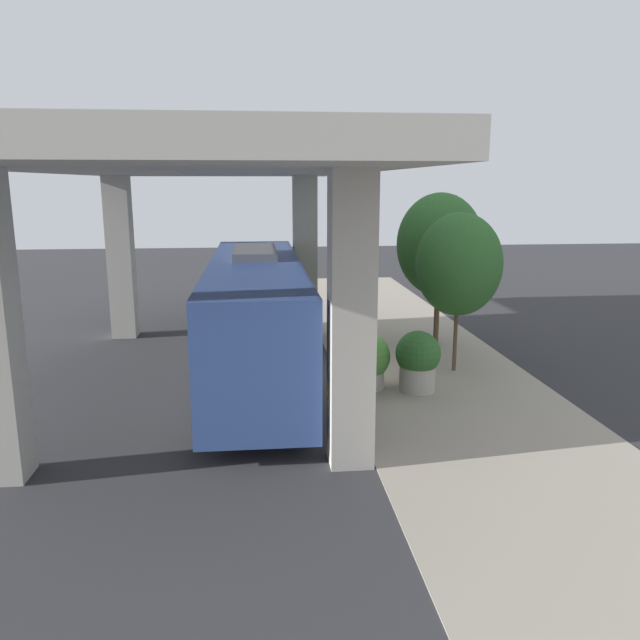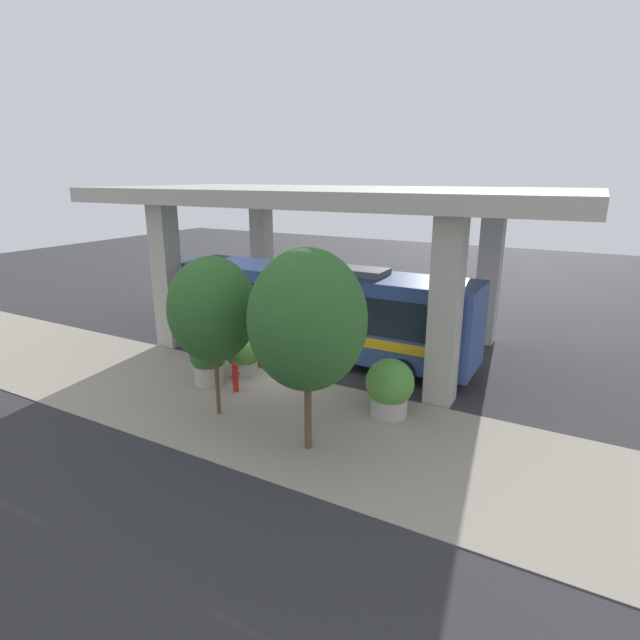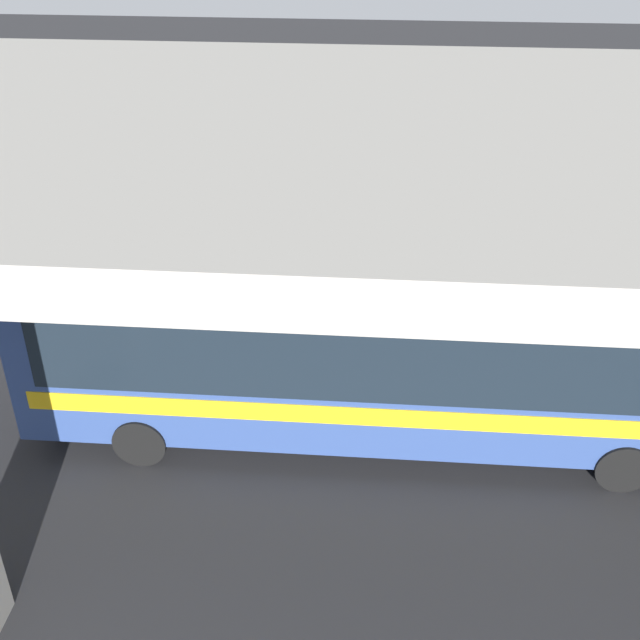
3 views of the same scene
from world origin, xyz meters
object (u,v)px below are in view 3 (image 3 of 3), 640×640
(planter_back, at_px, (438,317))
(street_tree_far, at_px, (243,139))
(planter_middle, at_px, (177,291))
(street_tree_near, at_px, (383,159))
(fire_hydrant, at_px, (402,295))
(bus, at_px, (372,343))
(planter_front, at_px, (454,285))

(planter_back, distance_m, street_tree_far, 6.61)
(planter_middle, distance_m, street_tree_near, 5.86)
(fire_hydrant, bearing_deg, street_tree_near, -159.84)
(street_tree_far, bearing_deg, fire_hydrant, 63.68)
(bus, height_order, street_tree_near, street_tree_near)
(street_tree_far, bearing_deg, bus, 27.23)
(fire_hydrant, relative_size, planter_back, 0.65)
(planter_front, bearing_deg, planter_back, -17.46)
(bus, height_order, planter_front, bus)
(bus, bearing_deg, planter_back, 155.26)
(planter_front, bearing_deg, bus, -22.56)
(planter_back, xyz_separation_m, street_tree_far, (-3.49, -4.85, 2.83))
(planter_front, height_order, street_tree_near, street_tree_near)
(planter_back, bearing_deg, street_tree_near, -156.08)
(planter_front, bearing_deg, street_tree_far, -111.49)
(fire_hydrant, xyz_separation_m, planter_front, (0.07, 1.22, 0.37))
(planter_front, xyz_separation_m, planter_middle, (0.85, -6.50, 0.01))
(bus, bearing_deg, planter_front, 157.44)
(fire_hydrant, height_order, planter_back, planter_back)
(bus, distance_m, planter_front, 5.04)
(planter_front, xyz_separation_m, planter_back, (1.41, -0.44, -0.10))
(street_tree_far, bearing_deg, street_tree_near, 83.18)
(bus, relative_size, planter_front, 7.31)
(planter_middle, distance_m, street_tree_far, 4.18)
(planter_front, bearing_deg, street_tree_near, -132.69)
(planter_back, bearing_deg, street_tree_far, -125.76)
(bus, relative_size, street_tree_near, 2.59)
(planter_back, bearing_deg, planter_middle, -95.28)
(planter_back, xyz_separation_m, street_tree_near, (-3.07, -1.36, 2.57))
(planter_middle, relative_size, planter_back, 1.11)
(street_tree_far, bearing_deg, planter_front, 68.51)
(fire_hydrant, relative_size, street_tree_near, 0.22)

